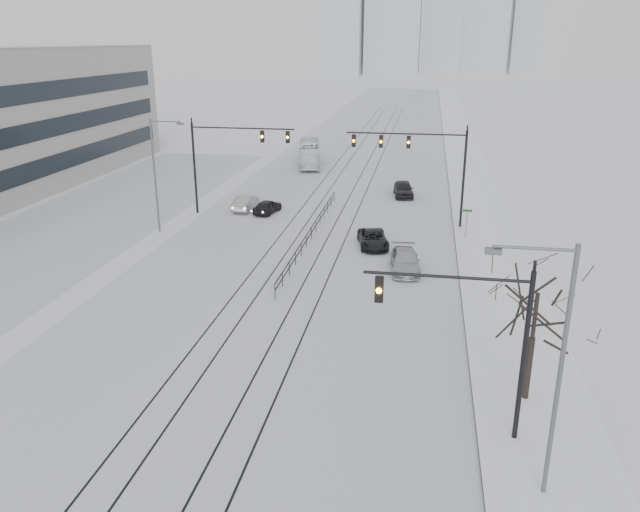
{
  "coord_description": "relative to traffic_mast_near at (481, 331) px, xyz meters",
  "views": [
    {
      "loc": [
        8.44,
        -15.41,
        14.68
      ],
      "look_at": [
        2.88,
        17.13,
        3.2
      ],
      "focal_mm": 35.0,
      "sensor_mm": 36.0,
      "label": 1
    }
  ],
  "objects": [
    {
      "name": "traffic_mast_nw",
      "position": [
        -19.31,
        30.0,
        1.01
      ],
      "size": [
        9.1,
        0.37,
        8.0
      ],
      "color": "black",
      "rests_on": "ground"
    },
    {
      "name": "tram_rails",
      "position": [
        -10.79,
        34.0,
        -4.54
      ],
      "size": [
        5.3,
        180.0,
        0.01
      ],
      "color": "black",
      "rests_on": "ground"
    },
    {
      "name": "curb",
      "position": [
        0.26,
        54.0,
        -4.5
      ],
      "size": [
        0.1,
        260.0,
        0.12
      ],
      "primitive_type": "cube",
      "color": "gray",
      "rests_on": "ground"
    },
    {
      "name": "sedan_sb_inner",
      "position": [
        -16.04,
        30.86,
        -3.94
      ],
      "size": [
        2.14,
        3.87,
        1.25
      ],
      "primitive_type": "imported",
      "rotation": [
        0.0,
        0.0,
        2.95
      ],
      "color": "black",
      "rests_on": "ground"
    },
    {
      "name": "sedan_nb_front",
      "position": [
        -5.92,
        22.94,
        -3.95
      ],
      "size": [
        2.9,
        4.74,
        1.23
      ],
      "primitive_type": "imported",
      "rotation": [
        0.0,
        0.0,
        0.21
      ],
      "color": "black",
      "rests_on": "ground"
    },
    {
      "name": "sedan_nb_right",
      "position": [
        -3.35,
        18.17,
        -3.89
      ],
      "size": [
        2.34,
        4.79,
        1.34
      ],
      "primitive_type": "imported",
      "rotation": [
        0.0,
        0.0,
        0.1
      ],
      "color": "#ADB1B5",
      "rests_on": "ground"
    },
    {
      "name": "ground",
      "position": [
        -10.79,
        -6.0,
        -4.56
      ],
      "size": [
        500.0,
        500.0,
        0.0
      ],
      "primitive_type": "plane",
      "color": "silver",
      "rests_on": "ground"
    },
    {
      "name": "street_light_west",
      "position": [
        -22.99,
        24.0,
        0.65
      ],
      "size": [
        2.73,
        0.25,
        9.0
      ],
      "color": "#595B60",
      "rests_on": "ground"
    },
    {
      "name": "road",
      "position": [
        -10.79,
        54.0,
        -4.55
      ],
      "size": [
        22.0,
        260.0,
        0.02
      ],
      "primitive_type": "cube",
      "color": "silver",
      "rests_on": "ground"
    },
    {
      "name": "traffic_mast_near",
      "position": [
        0.0,
        0.0,
        0.0
      ],
      "size": [
        6.1,
        0.37,
        7.0
      ],
      "color": "black",
      "rests_on": "ground"
    },
    {
      "name": "bare_tree",
      "position": [
        2.41,
        3.0,
        -0.07
      ],
      "size": [
        4.4,
        4.4,
        6.1
      ],
      "color": "black",
      "rests_on": "ground"
    },
    {
      "name": "traffic_mast_ne",
      "position": [
        -2.64,
        29.0,
        1.2
      ],
      "size": [
        9.6,
        0.37,
        8.0
      ],
      "color": "black",
      "rests_on": "ground"
    },
    {
      "name": "sedan_nb_far",
      "position": [
        -4.38,
        39.3,
        -3.81
      ],
      "size": [
        2.32,
        4.63,
        1.51
      ],
      "primitive_type": "imported",
      "rotation": [
        0.0,
        0.0,
        0.12
      ],
      "color": "black",
      "rests_on": "ground"
    },
    {
      "name": "street_sign",
      "position": [
        1.01,
        26.0,
        -2.96
      ],
      "size": [
        0.7,
        0.06,
        2.4
      ],
      "color": "#595B60",
      "rests_on": "ground"
    },
    {
      "name": "box_truck",
      "position": [
        -16.47,
        53.47,
        -3.11
      ],
      "size": [
        4.27,
        10.69,
        2.9
      ],
      "primitive_type": "imported",
      "rotation": [
        0.0,
        0.0,
        3.32
      ],
      "color": "white",
      "rests_on": "ground"
    },
    {
      "name": "parking_strip",
      "position": [
        -30.79,
        29.0,
        -4.55
      ],
      "size": [
        14.0,
        60.0,
        0.03
      ],
      "primitive_type": "cube",
      "color": "silver",
      "rests_on": "ground"
    },
    {
      "name": "sidewalk_east",
      "position": [
        2.71,
        54.0,
        -4.48
      ],
      "size": [
        5.0,
        260.0,
        0.16
      ],
      "primitive_type": "cube",
      "color": "white",
      "rests_on": "ground"
    },
    {
      "name": "street_light_east",
      "position": [
        1.91,
        -3.0,
        0.65
      ],
      "size": [
        2.73,
        0.25,
        9.0
      ],
      "color": "#595B60",
      "rests_on": "ground"
    },
    {
      "name": "skyline",
      "position": [
        -5.77,
        267.63,
        26.08
      ],
      "size": [
        96.0,
        48.0,
        72.0
      ],
      "color": "#ABB1BB",
      "rests_on": "ground"
    },
    {
      "name": "median_fence",
      "position": [
        -10.79,
        24.0,
        -4.04
      ],
      "size": [
        0.06,
        24.0,
        1.0
      ],
      "color": "black",
      "rests_on": "ground"
    },
    {
      "name": "sedan_sb_outer",
      "position": [
        -18.27,
        31.65,
        -3.88
      ],
      "size": [
        1.58,
        4.18,
        1.36
      ],
      "primitive_type": "imported",
      "rotation": [
        0.0,
        0.0,
        3.11
      ],
      "color": "#95989C",
      "rests_on": "ground"
    }
  ]
}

